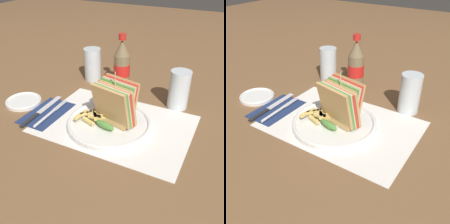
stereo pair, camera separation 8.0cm
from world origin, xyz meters
TOP-DOWN VIEW (x-y plane):
  - ground_plane at (0.00, 0.00)m, footprint 4.00×4.00m
  - placemat at (0.03, 0.01)m, footprint 0.46×0.32m
  - plate_main at (0.02, -0.01)m, footprint 0.26×0.26m
  - club_sandwich at (0.03, 0.01)m, footprint 0.14×0.13m
  - fries_pile at (-0.04, -0.02)m, footprint 0.09×0.09m
  - ketchup_blob at (-0.05, 0.01)m, footprint 0.03×0.03m
  - napkin at (-0.20, -0.03)m, footprint 0.11×0.18m
  - fork at (-0.18, -0.05)m, footprint 0.02×0.18m
  - knife at (-0.22, -0.04)m, footprint 0.03×0.21m
  - coke_bottle_near at (-0.07, 0.26)m, footprint 0.06×0.06m
  - glass_near at (0.17, 0.20)m, footprint 0.07×0.07m
  - glass_far at (-0.20, 0.27)m, footprint 0.07×0.07m
  - side_saucer at (-0.32, -0.01)m, footprint 0.12×0.12m

SIDE VIEW (x-z plane):
  - ground_plane at x=0.00m, z-range 0.00..0.00m
  - placemat at x=0.03m, z-range 0.00..0.00m
  - napkin at x=-0.20m, z-range 0.00..0.00m
  - knife at x=-0.22m, z-range 0.00..0.01m
  - side_saucer at x=-0.32m, z-range 0.00..0.01m
  - fork at x=-0.18m, z-range 0.00..0.01m
  - plate_main at x=0.02m, z-range 0.00..0.02m
  - ketchup_blob at x=-0.05m, z-range 0.02..0.03m
  - fries_pile at x=-0.04m, z-range 0.02..0.04m
  - glass_near at x=0.17m, z-range -0.01..0.12m
  - glass_far at x=-0.20m, z-range -0.01..0.12m
  - club_sandwich at x=0.03m, z-range 0.00..0.16m
  - coke_bottle_near at x=-0.07m, z-range -0.01..0.19m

